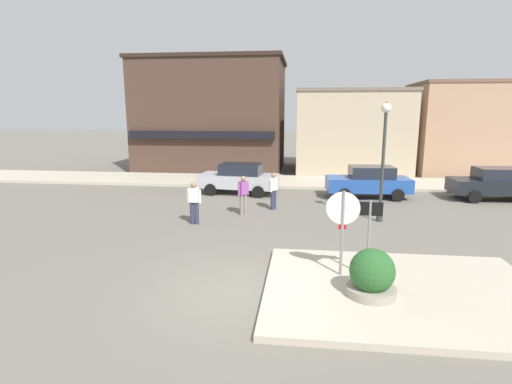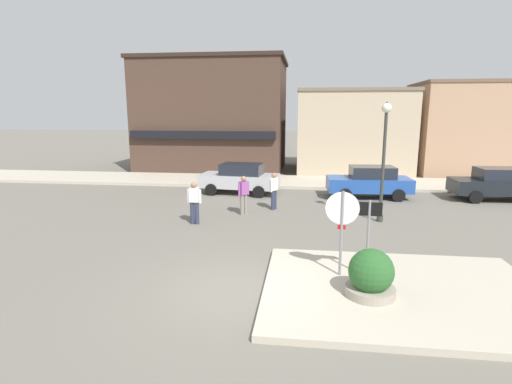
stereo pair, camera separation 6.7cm
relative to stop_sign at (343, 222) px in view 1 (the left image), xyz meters
name	(u,v)px [view 1 (the left image)]	position (x,y,z in m)	size (l,w,h in m)	color
ground_plane	(240,292)	(-2.41, -0.96, -1.52)	(160.00, 160.00, 0.00)	#6B665B
sidewalk_corner	(403,292)	(1.38, -0.65, -1.44)	(6.40, 4.80, 0.15)	#B7AD99
kerb_far	(279,181)	(-2.41, 13.92, -1.44)	(80.00, 4.00, 0.15)	#B7AD99
stop_sign	(343,222)	(0.00, 0.00, 0.00)	(0.82, 0.09, 2.30)	gray
one_way_sign	(369,231)	(0.64, -0.04, -0.19)	(0.60, 0.07, 2.10)	gray
planter	(372,278)	(0.58, -1.09, -0.96)	(1.10, 1.10, 1.23)	gray
lamp_post	(384,145)	(1.99, 5.81, 1.44)	(0.36, 0.36, 4.54)	#333833
parked_car_nearest	(239,178)	(-4.28, 10.47, -0.71)	(4.17, 2.21, 1.56)	#B7B7BC
parked_car_second	(369,181)	(2.21, 10.25, -0.71)	(4.10, 2.06, 1.56)	#234C9E
parked_car_third	(496,183)	(8.17, 10.41, -0.71)	(4.05, 1.98, 1.56)	black
pedestrian_crossing_near	(243,194)	(-3.41, 6.19, -0.65)	(0.44, 0.46, 1.61)	gray
pedestrian_crossing_far	(194,202)	(-5.03, 4.57, -0.65)	(0.55, 0.23, 1.61)	#2D334C
pedestrian_kerb_side	(273,190)	(-2.25, 7.24, -0.65)	(0.34, 0.54, 1.61)	#2D334C
building_corner_shop	(213,115)	(-7.66, 19.41, 2.40)	(10.39, 7.46, 7.83)	#473328
building_storefront_left_near	(350,131)	(2.21, 19.69, 1.30)	(7.52, 7.92, 5.62)	tan
building_storefront_left_mid	(467,128)	(10.05, 19.59, 1.55)	(7.13, 5.92, 6.12)	tan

